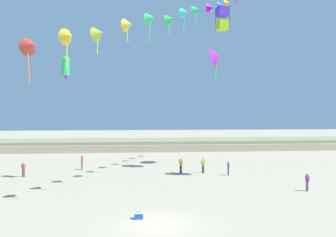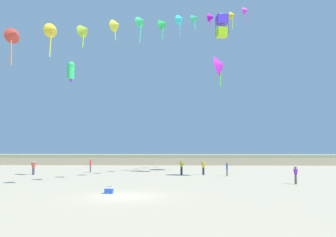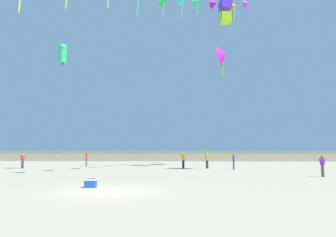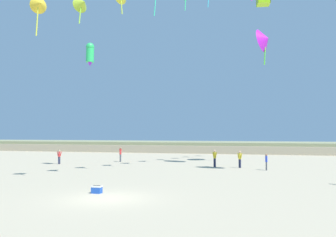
# 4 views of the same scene
# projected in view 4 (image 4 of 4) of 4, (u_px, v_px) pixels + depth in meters

# --- Properties ---
(ground_plane) EXTENTS (240.00, 240.00, 0.00)m
(ground_plane) POSITION_uv_depth(u_px,v_px,m) (107.00, 199.00, 19.17)
(ground_plane) COLOR tan
(dune_ridge) EXTENTS (120.00, 12.14, 1.79)m
(dune_ridge) POSITION_uv_depth(u_px,v_px,m) (210.00, 147.00, 63.70)
(dune_ridge) COLOR tan
(dune_ridge) RESTS_ON ground
(person_near_right) EXTENTS (0.24, 0.62, 1.76)m
(person_near_right) POSITION_uv_depth(u_px,v_px,m) (120.00, 153.00, 42.43)
(person_near_right) COLOR #474C56
(person_near_right) RESTS_ON ground
(person_mid_center) EXTENTS (0.21, 0.54, 1.54)m
(person_mid_center) POSITION_uv_depth(u_px,v_px,m) (266.00, 161.00, 33.21)
(person_mid_center) COLOR #474C56
(person_mid_center) RESTS_ON ground
(person_far_left) EXTENTS (0.56, 0.22, 1.60)m
(person_far_left) POSITION_uv_depth(u_px,v_px,m) (59.00, 156.00, 39.57)
(person_far_left) COLOR #282D4C
(person_far_left) RESTS_ON ground
(person_far_right) EXTENTS (0.53, 0.45, 1.75)m
(person_far_right) POSITION_uv_depth(u_px,v_px,m) (215.00, 157.00, 36.28)
(person_far_right) COLOR #282D4C
(person_far_right) RESTS_ON ground
(person_far_center) EXTENTS (0.54, 0.40, 1.70)m
(person_far_center) POSITION_uv_depth(u_px,v_px,m) (240.00, 158.00, 35.43)
(person_far_center) COLOR #282D4C
(person_far_center) RESTS_ON ground
(large_kite_mid_trail) EXTENTS (0.88, 0.95, 2.38)m
(large_kite_mid_trail) POSITION_uv_depth(u_px,v_px,m) (90.00, 53.00, 36.00)
(large_kite_mid_trail) COLOR #2CC960
(large_kite_high_solo) EXTENTS (2.38, 3.08, 4.34)m
(large_kite_high_solo) POSITION_uv_depth(u_px,v_px,m) (265.00, 39.00, 40.39)
(large_kite_high_solo) COLOR #BE21CE
(beach_cooler) EXTENTS (0.58, 0.41, 0.46)m
(beach_cooler) POSITION_uv_depth(u_px,v_px,m) (97.00, 190.00, 20.81)
(beach_cooler) COLOR blue
(beach_cooler) RESTS_ON ground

